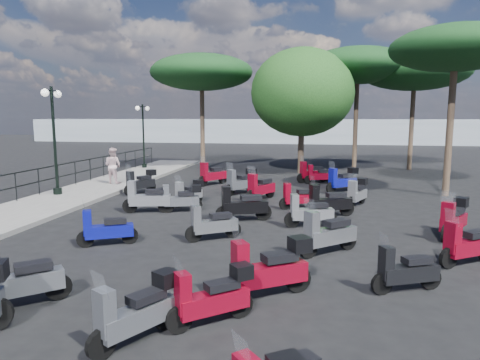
% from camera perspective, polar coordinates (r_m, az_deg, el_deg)
% --- Properties ---
extents(ground, '(120.00, 120.00, 0.00)m').
position_cam_1_polar(ground, '(13.13, -5.55, -6.39)').
color(ground, black).
rests_on(ground, ground).
extents(sidewalk, '(3.00, 30.00, 0.15)m').
position_cam_1_polar(sidewalk, '(18.48, -22.71, -2.43)').
color(sidewalk, '#63605F').
rests_on(sidewalk, ground).
extents(railing, '(0.04, 26.04, 1.10)m').
position_cam_1_polar(railing, '(18.93, -26.48, 0.10)').
color(railing, black).
rests_on(railing, sidewalk).
extents(lamp_post_1, '(0.40, 1.30, 4.41)m').
position_cam_1_polar(lamp_post_1, '(19.15, -23.55, 5.69)').
color(lamp_post_1, black).
rests_on(lamp_post_1, sidewalk).
extents(lamp_post_2, '(0.57, 1.12, 3.97)m').
position_cam_1_polar(lamp_post_2, '(27.73, -12.77, 6.30)').
color(lamp_post_2, black).
rests_on(lamp_post_2, sidewalk).
extents(pedestrian_far, '(0.94, 0.79, 1.73)m').
position_cam_1_polar(pedestrian_far, '(21.48, -16.59, 1.85)').
color(pedestrian_far, '#CBAAAF').
rests_on(pedestrian_far, sidewalk).
extents(scooter_0, '(1.33, 1.24, 1.36)m').
position_cam_1_polar(scooter_0, '(8.65, -27.52, -11.99)').
color(scooter_0, black).
rests_on(scooter_0, ground).
extents(scooter_2, '(1.43, 0.87, 1.24)m').
position_cam_1_polar(scooter_2, '(11.75, -17.43, -6.34)').
color(scooter_2, black).
rests_on(scooter_2, ground).
extents(scooter_3, '(1.50, 0.80, 1.25)m').
position_cam_1_polar(scooter_3, '(15.27, -7.90, -2.51)').
color(scooter_3, black).
rests_on(scooter_3, ground).
extents(scooter_4, '(0.98, 1.53, 1.34)m').
position_cam_1_polar(scooter_4, '(19.22, -13.11, -0.30)').
color(scooter_4, black).
rests_on(scooter_4, ground).
extents(scooter_5, '(1.16, 1.61, 1.49)m').
position_cam_1_polar(scooter_5, '(21.08, -3.70, 0.69)').
color(scooter_5, black).
rests_on(scooter_5, ground).
extents(scooter_7, '(0.97, 1.44, 1.27)m').
position_cam_1_polar(scooter_7, '(6.80, -13.66, -16.79)').
color(scooter_7, black).
rests_on(scooter_7, ground).
extents(scooter_8, '(1.39, 0.98, 1.28)m').
position_cam_1_polar(scooter_8, '(11.72, -3.73, -5.94)').
color(scooter_8, black).
rests_on(scooter_8, ground).
extents(scooter_9, '(1.80, 0.71, 1.45)m').
position_cam_1_polar(scooter_9, '(15.33, -12.27, -2.46)').
color(scooter_9, black).
rests_on(scooter_9, ground).
extents(scooter_10, '(0.86, 1.39, 1.20)m').
position_cam_1_polar(scooter_10, '(16.45, -6.85, -1.76)').
color(scooter_10, black).
rests_on(scooter_10, ground).
extents(scooter_11, '(1.20, 1.56, 1.44)m').
position_cam_1_polar(scooter_11, '(18.55, 0.14, -0.27)').
color(scooter_11, black).
rests_on(scooter_11, ground).
extents(scooter_13, '(1.28, 1.10, 1.23)m').
position_cam_1_polar(scooter_13, '(7.15, -3.76, -15.38)').
color(scooter_13, black).
rests_on(scooter_13, ground).
extents(scooter_14, '(1.61, 0.67, 1.30)m').
position_cam_1_polar(scooter_14, '(13.23, 9.25, -4.32)').
color(scooter_14, black).
rests_on(scooter_14, ground).
extents(scooter_15, '(1.76, 0.91, 1.48)m').
position_cam_1_polar(scooter_15, '(13.76, 0.31, -3.46)').
color(scooter_15, black).
rests_on(scooter_15, ground).
extents(scooter_16, '(1.03, 1.64, 1.44)m').
position_cam_1_polar(scooter_16, '(17.24, 2.73, -1.09)').
color(scooter_16, black).
rests_on(scooter_16, ground).
extents(scooter_17, '(1.54, 0.66, 1.25)m').
position_cam_1_polar(scooter_17, '(21.79, 10.51, 0.60)').
color(scooter_17, black).
rests_on(scooter_17, ground).
extents(scooter_19, '(1.60, 1.15, 1.44)m').
position_cam_1_polar(scooter_19, '(8.12, 3.90, -11.80)').
color(scooter_19, black).
rests_on(scooter_19, ground).
extents(scooter_20, '(1.44, 1.28, 1.44)m').
position_cam_1_polar(scooter_20, '(10.75, 11.63, -7.11)').
color(scooter_20, black).
rests_on(scooter_20, ground).
extents(scooter_21, '(1.47, 0.81, 1.24)m').
position_cam_1_polar(scooter_21, '(15.76, 8.02, -2.19)').
color(scooter_21, black).
rests_on(scooter_21, ground).
extents(scooter_22, '(1.69, 0.91, 1.42)m').
position_cam_1_polar(scooter_22, '(14.67, 11.69, -2.97)').
color(scooter_22, black).
rests_on(scooter_22, ground).
extents(scooter_23, '(1.57, 1.05, 1.41)m').
position_cam_1_polar(scooter_23, '(22.21, 9.54, 0.92)').
color(scooter_23, black).
rests_on(scooter_23, ground).
extents(scooter_25, '(1.40, 0.77, 1.19)m').
position_cam_1_polar(scooter_25, '(8.95, 21.20, -11.30)').
color(scooter_25, black).
rests_on(scooter_25, ground).
extents(scooter_26, '(1.47, 1.04, 1.35)m').
position_cam_1_polar(scooter_26, '(11.05, 28.05, -7.69)').
color(scooter_26, black).
rests_on(scooter_26, ground).
extents(scooter_27, '(1.09, 1.56, 1.39)m').
position_cam_1_polar(scooter_27, '(13.35, 26.60, -4.69)').
color(scooter_27, black).
rests_on(scooter_27, ground).
extents(scooter_28, '(0.88, 1.54, 1.31)m').
position_cam_1_polar(scooter_28, '(16.73, 15.37, -1.70)').
color(scooter_28, black).
rests_on(scooter_28, ground).
extents(scooter_29, '(1.45, 1.30, 1.42)m').
position_cam_1_polar(scooter_29, '(19.62, 13.48, -0.05)').
color(scooter_29, black).
rests_on(scooter_29, ground).
extents(broadleaf_tree, '(6.04, 6.04, 7.32)m').
position_cam_1_polar(broadleaf_tree, '(25.71, 8.28, 11.46)').
color(broadleaf_tree, '#38281E').
rests_on(broadleaf_tree, ground).
extents(pine_0, '(6.32, 6.32, 7.55)m').
position_cam_1_polar(pine_0, '(27.98, 15.44, 14.45)').
color(pine_0, '#38281E').
rests_on(pine_0, ground).
extents(pine_1, '(6.61, 6.61, 7.26)m').
position_cam_1_polar(pine_1, '(29.28, 22.27, 13.19)').
color(pine_1, '#38281E').
rests_on(pine_1, ground).
extents(pine_2, '(6.44, 6.44, 7.23)m').
position_cam_1_polar(pine_2, '(27.68, -5.12, 14.07)').
color(pine_2, '#38281E').
rests_on(pine_2, ground).
extents(pine_3, '(5.28, 5.28, 7.03)m').
position_cam_1_polar(pine_3, '(20.22, 26.80, 15.33)').
color(pine_3, '#38281E').
rests_on(pine_3, ground).
extents(distant_hills, '(70.00, 8.00, 3.00)m').
position_cam_1_polar(distant_hills, '(57.34, 6.77, 6.53)').
color(distant_hills, gray).
rests_on(distant_hills, ground).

